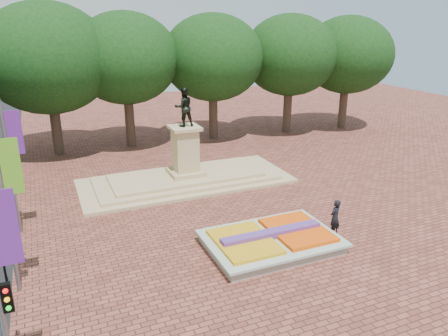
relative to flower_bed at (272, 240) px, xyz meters
name	(u,v)px	position (x,y,z in m)	size (l,w,h in m)	color
ground	(235,233)	(-1.03, 2.00, -0.38)	(90.00, 90.00, 0.00)	brown
flower_bed	(272,240)	(0.00, 0.00, 0.00)	(6.30, 4.30, 0.91)	gray
monument	(186,170)	(-1.03, 10.00, 0.50)	(14.00, 6.00, 6.40)	tan
tree_row_back	(173,66)	(1.31, 20.00, 6.29)	(44.80, 8.80, 10.43)	#3A2920
banner_poles	(7,206)	(-11.10, 0.69, 3.50)	(0.88, 11.17, 7.00)	slate
bollard_row	(4,288)	(-11.73, 0.50, 0.15)	(0.12, 13.12, 0.98)	black
pedestrian	(335,218)	(3.58, -0.10, 0.59)	(0.70, 0.46, 1.93)	black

